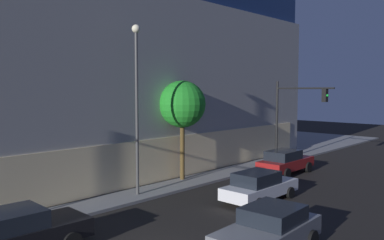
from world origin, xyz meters
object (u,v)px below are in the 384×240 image
object	(u,v)px
car_black	(15,232)
traffic_light_far_corner	(294,109)
street_lamp_sidewalk	(137,91)
car_white	(259,186)
car_red	(285,162)
modern_building	(77,71)
car_grey	(269,230)
sidewalk_tree	(182,105)

from	to	relation	value
car_black	traffic_light_far_corner	bearing A→B (deg)	2.54
street_lamp_sidewalk	car_white	world-z (taller)	street_lamp_sidewalk
car_red	modern_building	bearing A→B (deg)	106.41
car_grey	car_white	distance (m)	6.64
car_black	car_grey	distance (m)	8.73
sidewalk_tree	car_white	bearing A→B (deg)	-94.00
traffic_light_far_corner	car_white	bearing A→B (deg)	-161.05
sidewalk_tree	car_red	bearing A→B (deg)	-28.92
modern_building	car_red	xyz separation A→B (m)	(5.13, -17.43, -6.46)
modern_building	street_lamp_sidewalk	size ratio (longest dim) A/B	3.31
street_lamp_sidewalk	car_black	bearing A→B (deg)	-159.89
street_lamp_sidewalk	car_black	distance (m)	9.49
modern_building	traffic_light_far_corner	distance (m)	18.55
car_black	car_white	size ratio (longest dim) A/B	1.04
sidewalk_tree	street_lamp_sidewalk	bearing A→B (deg)	-169.67
street_lamp_sidewalk	sidewalk_tree	bearing A→B (deg)	10.33
sidewalk_tree	car_grey	bearing A→B (deg)	-120.43
sidewalk_tree	car_black	xyz separation A→B (m)	(-11.87, -3.58, -3.95)
traffic_light_far_corner	street_lamp_sidewalk	distance (m)	13.42
traffic_light_far_corner	car_red	size ratio (longest dim) A/B	1.30
modern_building	car_white	size ratio (longest dim) A/B	6.30
modern_building	car_red	world-z (taller)	modern_building
car_grey	traffic_light_far_corner	bearing A→B (deg)	25.86
modern_building	car_grey	size ratio (longest dim) A/B	6.42
street_lamp_sidewalk	car_grey	world-z (taller)	street_lamp_sidewalk
sidewalk_tree	modern_building	bearing A→B (deg)	84.92
car_black	car_white	xyz separation A→B (m)	(11.46, -2.31, -0.06)
traffic_light_far_corner	car_black	bearing A→B (deg)	-177.46
car_red	car_black	bearing A→B (deg)	-179.82
street_lamp_sidewalk	car_red	bearing A→B (deg)	-14.64
car_grey	car_black	bearing A→B (deg)	134.36
traffic_light_far_corner	car_black	size ratio (longest dim) A/B	1.27
car_grey	car_white	xyz separation A→B (m)	(5.35, 3.93, -0.05)
modern_building	car_red	bearing A→B (deg)	-73.59
modern_building	car_black	distance (m)	22.79
car_white	car_grey	bearing A→B (deg)	-143.74
sidewalk_tree	car_red	xyz separation A→B (m)	(6.37, -3.52, -3.94)
traffic_light_far_corner	sidewalk_tree	distance (m)	9.42
modern_building	car_white	distance (m)	20.91
modern_building	street_lamp_sidewalk	world-z (taller)	modern_building
street_lamp_sidewalk	car_grey	xyz separation A→B (m)	(-1.58, -9.05, -4.82)
street_lamp_sidewalk	car_red	distance (m)	11.92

